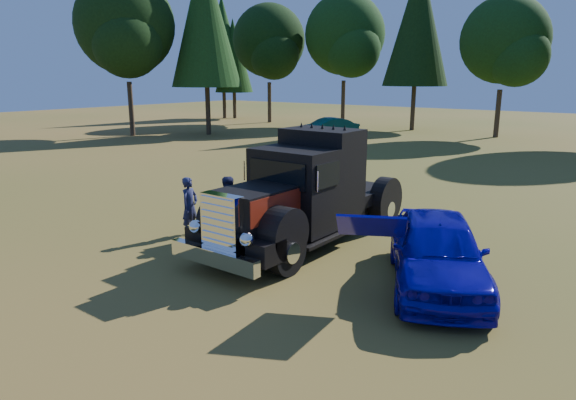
# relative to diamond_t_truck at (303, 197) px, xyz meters

# --- Properties ---
(ground) EXTENTS (120.00, 120.00, 0.00)m
(ground) POSITION_rel_diamond_t_truck_xyz_m (0.96, -1.13, -1.28)
(ground) COLOR #394F17
(ground) RESTS_ON ground
(treeline) EXTENTS (72.10, 24.04, 13.84)m
(treeline) POSITION_rel_diamond_t_truck_xyz_m (-2.35, 26.36, 6.38)
(treeline) COLOR #2D2116
(treeline) RESTS_ON ground
(diamond_t_truck) EXTENTS (3.38, 7.16, 3.00)m
(diamond_t_truck) POSITION_rel_diamond_t_truck_xyz_m (0.00, 0.00, 0.00)
(diamond_t_truck) COLOR black
(diamond_t_truck) RESTS_ON ground
(hotrod_coupe) EXTENTS (3.82, 4.97, 1.89)m
(hotrod_coupe) POSITION_rel_diamond_t_truck_xyz_m (3.96, -0.65, -0.49)
(hotrod_coupe) COLOR #1407A2
(hotrod_coupe) RESTS_ON ground
(spectator_near) EXTENTS (0.50, 0.66, 1.64)m
(spectator_near) POSITION_rel_diamond_t_truck_xyz_m (-2.99, -1.30, -0.46)
(spectator_near) COLOR #1E2546
(spectator_near) RESTS_ON ground
(spectator_far) EXTENTS (0.94, 1.03, 1.74)m
(spectator_far) POSITION_rel_diamond_t_truck_xyz_m (-1.83, -0.87, -0.41)
(spectator_far) COLOR #1B1D41
(spectator_far) RESTS_ON ground
(distant_teal_car) EXTENTS (3.60, 4.69, 1.48)m
(distant_teal_car) POSITION_rel_diamond_t_truck_xyz_m (-12.24, 19.90, -0.54)
(distant_teal_car) COLOR #082E34
(distant_teal_car) RESTS_ON ground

